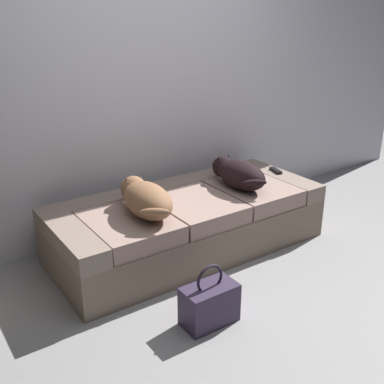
{
  "coord_description": "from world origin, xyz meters",
  "views": [
    {
      "loc": [
        -1.75,
        -1.52,
        1.69
      ],
      "look_at": [
        0.0,
        1.02,
        0.47
      ],
      "focal_mm": 43.24,
      "sensor_mm": 36.0,
      "label": 1
    }
  ],
  "objects_px": {
    "dog_tan": "(145,198)",
    "dog_dark": "(238,173)",
    "handbag": "(209,304)",
    "couch": "(188,223)",
    "tv_remote": "(276,170)"
  },
  "relations": [
    {
      "from": "dog_tan",
      "to": "dog_dark",
      "type": "xyz_separation_m",
      "value": [
        0.83,
        0.05,
        -0.0
      ]
    },
    {
      "from": "dog_dark",
      "to": "handbag",
      "type": "bearing_deg",
      "value": -137.28
    },
    {
      "from": "dog_dark",
      "to": "dog_tan",
      "type": "bearing_deg",
      "value": -176.82
    },
    {
      "from": "couch",
      "to": "dog_tan",
      "type": "xyz_separation_m",
      "value": [
        -0.41,
        -0.09,
        0.33
      ]
    },
    {
      "from": "dog_dark",
      "to": "handbag",
      "type": "height_order",
      "value": "dog_dark"
    },
    {
      "from": "couch",
      "to": "tv_remote",
      "type": "relative_size",
      "value": 13.43
    },
    {
      "from": "couch",
      "to": "handbag",
      "type": "bearing_deg",
      "value": -116.38
    },
    {
      "from": "tv_remote",
      "to": "couch",
      "type": "bearing_deg",
      "value": -161.55
    },
    {
      "from": "dog_dark",
      "to": "tv_remote",
      "type": "bearing_deg",
      "value": 10.14
    },
    {
      "from": "handbag",
      "to": "dog_tan",
      "type": "bearing_deg",
      "value": 90.15
    },
    {
      "from": "tv_remote",
      "to": "handbag",
      "type": "height_order",
      "value": "tv_remote"
    },
    {
      "from": "dog_tan",
      "to": "handbag",
      "type": "relative_size",
      "value": 1.72
    },
    {
      "from": "dog_tan",
      "to": "tv_remote",
      "type": "height_order",
      "value": "dog_tan"
    },
    {
      "from": "dog_tan",
      "to": "dog_dark",
      "type": "relative_size",
      "value": 1.05
    },
    {
      "from": "dog_tan",
      "to": "dog_dark",
      "type": "distance_m",
      "value": 0.83
    }
  ]
}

